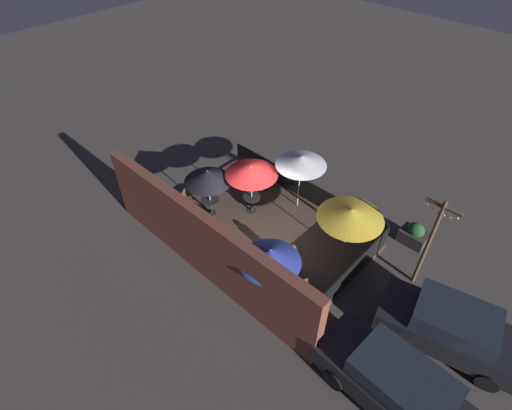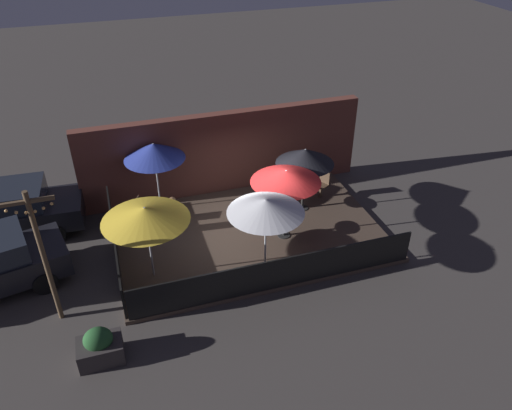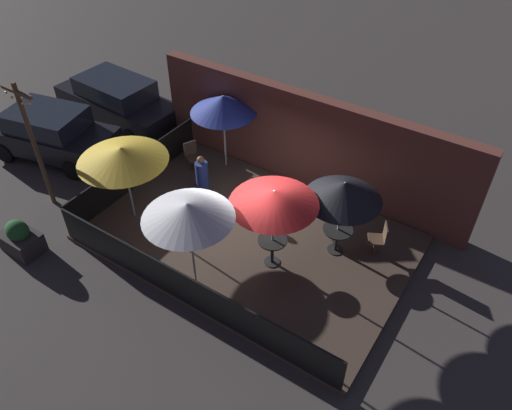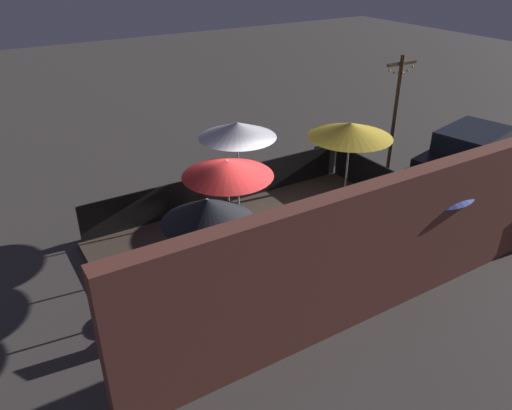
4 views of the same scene
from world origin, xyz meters
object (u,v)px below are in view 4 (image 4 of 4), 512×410
object	(u,v)px
patio_umbrella_0	(208,210)
light_post	(396,110)
patio_umbrella_1	(228,168)
patio_chair_1	(180,299)
patio_umbrella_2	(350,130)
planter_box	(333,151)
dining_table_1	(229,226)
patio_chair_0	(413,219)
patio_umbrella_4	(429,178)
parked_car_0	(470,154)
dining_table_0	(211,269)
patron_0	(366,216)
patio_umbrella_3	(237,130)

from	to	relation	value
patio_umbrella_0	light_post	distance (m)	7.99
patio_umbrella_1	patio_chair_1	world-z (taller)	patio_umbrella_1
patio_umbrella_2	patio_chair_1	bearing A→B (deg)	21.02
patio_umbrella_0	planter_box	size ratio (longest dim) A/B	2.16
patio_umbrella_0	dining_table_1	size ratio (longest dim) A/B	2.78
patio_umbrella_2	patio_chair_0	world-z (taller)	patio_umbrella_2
patio_umbrella_4	patio_chair_0	size ratio (longest dim) A/B	2.49
patio_umbrella_0	parked_car_0	xyz separation A→B (m)	(-9.32, -1.02, -1.19)
dining_table_0	dining_table_1	bearing A→B (deg)	-131.95
patron_0	parked_car_0	world-z (taller)	parked_car_0
patio_umbrella_0	patio_umbrella_3	xyz separation A→B (m)	(-2.24, -2.78, 0.35)
patio_umbrella_0	patio_umbrella_4	distance (m)	4.66
patio_umbrella_0	patio_umbrella_3	distance (m)	3.59
patio_umbrella_1	patio_umbrella_3	size ratio (longest dim) A/B	0.92
patio_umbrella_2	dining_table_1	distance (m)	4.31
planter_box	patio_umbrella_1	bearing A→B (deg)	28.54
patio_chair_1	patio_umbrella_2	bearing A→B (deg)	-7.19
patio_umbrella_2	patio_umbrella_4	bearing A→B (deg)	78.00
patio_umbrella_1	dining_table_0	size ratio (longest dim) A/B	3.06
dining_table_1	patron_0	xyz separation A→B (m)	(-3.10, 1.23, -0.05)
patio_chair_1	planter_box	bearing A→B (deg)	3.85
patio_umbrella_0	patio_umbrella_3	size ratio (longest dim) A/B	0.88
patio_umbrella_3	patio_chair_0	world-z (taller)	patio_umbrella_3
planter_box	patron_0	bearing A→B (deg)	60.00
patio_umbrella_3	patio_chair_1	bearing A→B (deg)	46.13
patio_chair_1	patron_0	size ratio (longest dim) A/B	0.75
patron_0	light_post	bearing A→B (deg)	-23.24
patio_umbrella_4	patio_umbrella_2	bearing A→B (deg)	-102.00
light_post	patio_umbrella_1	bearing A→B (deg)	11.90
patio_umbrella_3	patio_umbrella_4	distance (m)	4.75
patron_0	planter_box	world-z (taller)	patron_0
dining_table_1	patio_umbrella_2	bearing A→B (deg)	-171.48
patio_umbrella_2	dining_table_0	xyz separation A→B (m)	(5.13, 1.83, -1.45)
patio_umbrella_2	patio_umbrella_4	distance (m)	3.34
dining_table_1	parked_car_0	distance (m)	8.22
patio_umbrella_4	light_post	distance (m)	5.09
dining_table_0	dining_table_1	world-z (taller)	dining_table_1
patio_umbrella_1	light_post	world-z (taller)	light_post
patio_umbrella_4	patio_umbrella_1	bearing A→B (deg)	-38.61
patio_umbrella_0	patio_umbrella_3	world-z (taller)	patio_umbrella_3
patio_umbrella_2	dining_table_1	xyz separation A→B (m)	(4.02, 0.60, -1.41)
patio_umbrella_2	planter_box	bearing A→B (deg)	-122.31
patio_umbrella_2	parked_car_0	distance (m)	4.46
patio_umbrella_3	planter_box	world-z (taller)	patio_umbrella_3
patio_umbrella_1	patio_umbrella_3	bearing A→B (deg)	-126.08
patio_chair_1	patio_umbrella_4	bearing A→B (deg)	-38.23
patio_umbrella_3	dining_table_1	size ratio (longest dim) A/B	3.17
patio_umbrella_3	light_post	xyz separation A→B (m)	(-5.32, 0.19, -0.31)
patio_umbrella_2	planter_box	world-z (taller)	patio_umbrella_2
dining_table_1	patron_0	distance (m)	3.33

